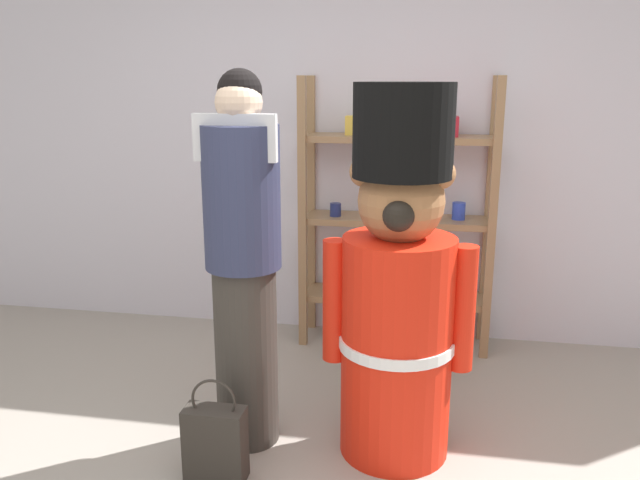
% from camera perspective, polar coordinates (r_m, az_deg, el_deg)
% --- Properties ---
extents(back_wall, '(6.40, 0.12, 2.60)m').
position_cam_1_polar(back_wall, '(4.22, 2.56, 8.99)').
color(back_wall, silver).
rests_on(back_wall, ground_plane).
extents(merchandise_shelf, '(1.20, 0.35, 1.70)m').
position_cam_1_polar(merchandise_shelf, '(4.04, 6.94, 2.22)').
color(merchandise_shelf, '#93704C').
rests_on(merchandise_shelf, ground_plane).
extents(teddy_bear_guard, '(0.68, 0.52, 1.68)m').
position_cam_1_polar(teddy_bear_guard, '(2.84, 7.00, -4.55)').
color(teddy_bear_guard, red).
rests_on(teddy_bear_guard, ground_plane).
extents(person_shopper, '(0.36, 0.34, 1.73)m').
position_cam_1_polar(person_shopper, '(2.89, -6.85, -1.77)').
color(person_shopper, '#38332D').
rests_on(person_shopper, ground_plane).
extents(shopping_bag, '(0.26, 0.12, 0.47)m').
position_cam_1_polar(shopping_bag, '(2.90, -9.34, -17.43)').
color(shopping_bag, '#332D28').
rests_on(shopping_bag, ground_plane).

